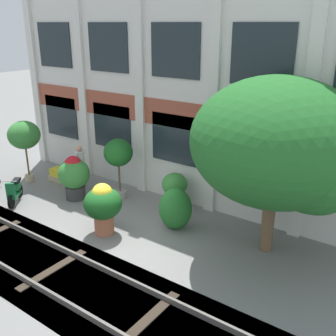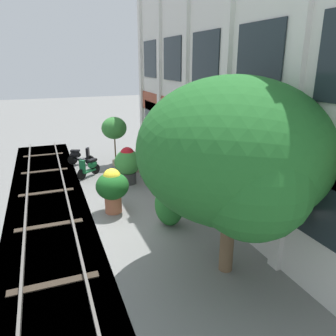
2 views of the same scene
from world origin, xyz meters
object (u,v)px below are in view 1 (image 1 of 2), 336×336
(potted_plant_square_trough, at_px, (61,176))
(potted_plant_glazed_jar, at_px, (103,204))
(topiary_hedge, at_px, (175,209))
(potted_plant_low_pan, at_px, (24,136))
(scooter_second_parked, at_px, (15,190))
(broadleaf_tree, at_px, (276,145))
(potted_plant_ribbed_drum, at_px, (175,188))
(resident_by_doorway, at_px, (80,165))
(potted_plant_stone_basin, at_px, (74,175))
(potted_plant_terracotta_small, at_px, (118,155))

(potted_plant_square_trough, distance_m, potted_plant_glazed_jar, 4.82)
(potted_plant_square_trough, bearing_deg, topiary_hedge, -5.10)
(potted_plant_low_pan, distance_m, topiary_hedge, 7.10)
(potted_plant_square_trough, xyz_separation_m, scooter_second_parked, (0.22, -2.22, 0.20))
(broadleaf_tree, distance_m, scooter_second_parked, 9.10)
(potted_plant_ribbed_drum, relative_size, resident_by_doorway, 0.76)
(potted_plant_square_trough, height_order, potted_plant_low_pan, potted_plant_low_pan)
(broadleaf_tree, bearing_deg, potted_plant_low_pan, -175.98)
(potted_plant_ribbed_drum, distance_m, scooter_second_parked, 5.65)
(potted_plant_glazed_jar, xyz_separation_m, scooter_second_parked, (-4.11, -0.22, -0.51))
(potted_plant_ribbed_drum, xyz_separation_m, scooter_second_parked, (-4.87, -2.84, -0.30))
(potted_plant_stone_basin, relative_size, topiary_hedge, 1.20)
(resident_by_doorway, bearing_deg, potted_plant_terracotta_small, 160.28)
(potted_plant_square_trough, distance_m, potted_plant_ribbed_drum, 5.16)
(broadleaf_tree, xyz_separation_m, potted_plant_square_trough, (-8.66, 0.04, -2.81))
(potted_plant_glazed_jar, bearing_deg, potted_plant_ribbed_drum, 73.76)
(potted_plant_stone_basin, height_order, topiary_hedge, potted_plant_stone_basin)
(resident_by_doorway, bearing_deg, broadleaf_tree, 157.24)
(potted_plant_ribbed_drum, bearing_deg, potted_plant_stone_basin, -157.17)
(potted_plant_ribbed_drum, height_order, resident_by_doorway, resident_by_doorway)
(potted_plant_stone_basin, xyz_separation_m, potted_plant_ribbed_drum, (3.37, 1.42, -0.17))
(potted_plant_stone_basin, relative_size, resident_by_doorway, 0.97)
(potted_plant_terracotta_small, relative_size, topiary_hedge, 1.66)
(potted_plant_glazed_jar, relative_size, resident_by_doorway, 0.96)
(topiary_hedge, bearing_deg, potted_plant_square_trough, 174.90)
(potted_plant_low_pan, xyz_separation_m, resident_by_doorway, (2.19, 0.79, -0.98))
(scooter_second_parked, bearing_deg, broadleaf_tree, 66.40)
(scooter_second_parked, height_order, topiary_hedge, topiary_hedge)
(potted_plant_glazed_jar, height_order, resident_by_doorway, resident_by_doorway)
(potted_plant_square_trough, height_order, potted_plant_stone_basin, potted_plant_stone_basin)
(resident_by_doorway, xyz_separation_m, topiary_hedge, (4.81, -0.60, -0.22))
(potted_plant_square_trough, height_order, potted_plant_glazed_jar, potted_plant_glazed_jar)
(potted_plant_square_trough, xyz_separation_m, potted_plant_stone_basin, (1.72, -0.79, 0.67))
(potted_plant_terracotta_small, xyz_separation_m, resident_by_doorway, (-1.92, -0.07, -0.75))
(potted_plant_ribbed_drum, xyz_separation_m, potted_plant_low_pan, (-6.17, -1.35, 1.14))
(potted_plant_terracotta_small, distance_m, topiary_hedge, 3.13)
(potted_plant_ribbed_drum, bearing_deg, potted_plant_square_trough, -173.00)
(potted_plant_terracotta_small, bearing_deg, potted_plant_glazed_jar, -58.74)
(potted_plant_terracotta_small, bearing_deg, broadleaf_tree, -1.86)
(potted_plant_square_trough, xyz_separation_m, potted_plant_low_pan, (-1.08, -0.72, 1.64))
(broadleaf_tree, height_order, potted_plant_square_trough, broadleaf_tree)
(broadleaf_tree, distance_m, resident_by_doorway, 7.85)
(potted_plant_terracotta_small, distance_m, potted_plant_low_pan, 4.20)
(broadleaf_tree, xyz_separation_m, potted_plant_ribbed_drum, (-3.57, 0.66, -2.32))
(potted_plant_terracotta_small, distance_m, resident_by_doorway, 2.06)
(broadleaf_tree, bearing_deg, potted_plant_terracotta_small, 178.14)
(potted_plant_glazed_jar, bearing_deg, potted_plant_stone_basin, 155.20)
(potted_plant_ribbed_drum, distance_m, topiary_hedge, 1.42)
(potted_plant_terracotta_small, relative_size, potted_plant_stone_basin, 1.38)
(scooter_second_parked, bearing_deg, resident_by_doorway, 120.71)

